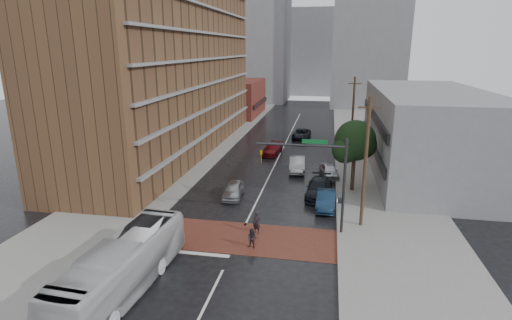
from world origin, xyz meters
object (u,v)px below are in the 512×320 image
at_px(car_travel_b, 297,164).
at_px(car_travel_c, 272,149).
at_px(car_parked_far, 329,171).
at_px(car_parked_mid, 319,188).
at_px(suv_travel, 301,134).
at_px(car_travel_a, 233,190).
at_px(pedestrian_b, 252,238).
at_px(transit_bus, 123,267).
at_px(pedestrian_a, 257,223).
at_px(car_parked_near, 326,200).

bearing_deg(car_travel_b, car_travel_c, 115.35).
xyz_separation_m(car_travel_c, car_parked_far, (7.32, -8.21, 0.02)).
bearing_deg(car_parked_mid, suv_travel, 101.26).
height_order(car_travel_a, suv_travel, suv_travel).
bearing_deg(pedestrian_b, transit_bus, -122.14).
distance_m(transit_bus, car_travel_a, 15.76).
bearing_deg(car_travel_a, pedestrian_a, -67.12).
distance_m(pedestrian_b, car_travel_c, 25.18).
bearing_deg(pedestrian_b, suv_travel, 100.75).
distance_m(transit_bus, car_parked_far, 25.72).
bearing_deg(car_parked_far, car_parked_near, -102.36).
xyz_separation_m(transit_bus, suv_travel, (6.87, 41.49, -0.84)).
bearing_deg(pedestrian_a, car_parked_mid, 80.32).
xyz_separation_m(transit_bus, car_parked_far, (11.17, 23.16, -0.84)).
relative_size(transit_bus, car_travel_b, 2.29).
bearing_deg(car_travel_c, pedestrian_a, -75.51).
xyz_separation_m(pedestrian_a, car_parked_mid, (4.26, 8.59, -0.08)).
relative_size(pedestrian_a, car_travel_a, 0.42).
distance_m(pedestrian_a, car_parked_near, 7.72).
distance_m(pedestrian_b, car_parked_far, 17.61).
bearing_deg(car_parked_mid, transit_bus, -117.62).
distance_m(suv_travel, car_parked_near, 27.30).
distance_m(car_travel_c, car_parked_near, 18.32).
bearing_deg(suv_travel, car_parked_mid, -76.51).
distance_m(pedestrian_b, car_travel_a, 9.90).
xyz_separation_m(car_travel_a, car_travel_c, (1.29, 15.84, -0.02)).
relative_size(car_parked_near, car_parked_mid, 0.82).
height_order(transit_bus, pedestrian_b, transit_bus).
height_order(pedestrian_b, car_parked_near, car_parked_near).
relative_size(pedestrian_b, car_travel_a, 0.35).
relative_size(pedestrian_a, car_parked_near, 0.39).
xyz_separation_m(transit_bus, car_parked_mid, (10.28, 17.16, -0.76)).
bearing_deg(pedestrian_a, car_travel_c, 112.14).
distance_m(car_travel_a, car_travel_b, 10.50).
relative_size(pedestrian_a, car_travel_c, 0.37).
xyz_separation_m(transit_bus, pedestrian_a, (6.01, 8.56, -0.68)).
height_order(transit_bus, car_travel_b, transit_bus).
xyz_separation_m(car_travel_b, suv_travel, (-0.76, 16.77, -0.09)).
distance_m(pedestrian_a, car_travel_c, 22.91).
bearing_deg(car_travel_b, pedestrian_b, -99.03).
bearing_deg(car_parked_near, car_travel_a, 174.54).
xyz_separation_m(car_travel_a, car_parked_far, (8.62, 7.63, 0.00)).
distance_m(car_travel_b, suv_travel, 16.79).
height_order(pedestrian_b, car_parked_far, pedestrian_b).
bearing_deg(car_travel_c, car_travel_b, -51.29).
distance_m(car_travel_a, car_parked_mid, 7.90).
bearing_deg(car_parked_mid, car_travel_a, -164.81).
distance_m(pedestrian_a, car_parked_far, 15.48).
relative_size(pedestrian_b, car_travel_b, 0.30).
distance_m(pedestrian_a, car_travel_b, 16.23).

